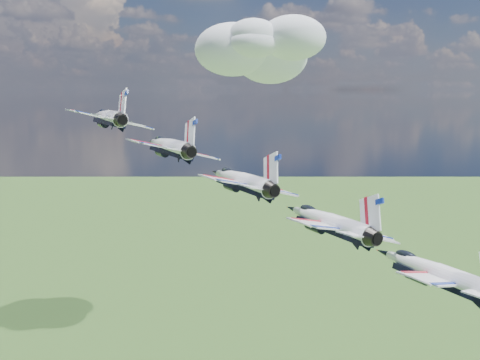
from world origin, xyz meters
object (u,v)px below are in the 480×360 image
object	(u,v)px
jet_1	(168,146)
jet_3	(327,221)
jet_2	(240,180)
jet_0	(107,117)
jet_4	(433,271)

from	to	relation	value
jet_1	jet_3	xyz separation A→B (m)	(15.06, -17.37, -6.82)
jet_2	jet_3	bearing A→B (deg)	-62.34
jet_3	jet_0	bearing A→B (deg)	117.66
jet_2	jet_3	world-z (taller)	jet_2
jet_3	jet_4	size ratio (longest dim) A/B	1.00
jet_0	jet_1	xyz separation A→B (m)	(7.53, -8.68, -3.41)
jet_0	jet_1	world-z (taller)	jet_0
jet_0	jet_2	distance (m)	23.98
jet_0	jet_4	bearing A→B (deg)	-62.34
jet_4	jet_1	bearing A→B (deg)	117.66
jet_0	jet_1	bearing A→B (deg)	-62.34
jet_0	jet_3	xyz separation A→B (m)	(22.59, -26.05, -10.24)
jet_3	jet_4	distance (m)	11.99
jet_1	jet_2	bearing A→B (deg)	-62.34
jet_1	jet_2	size ratio (longest dim) A/B	1.00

